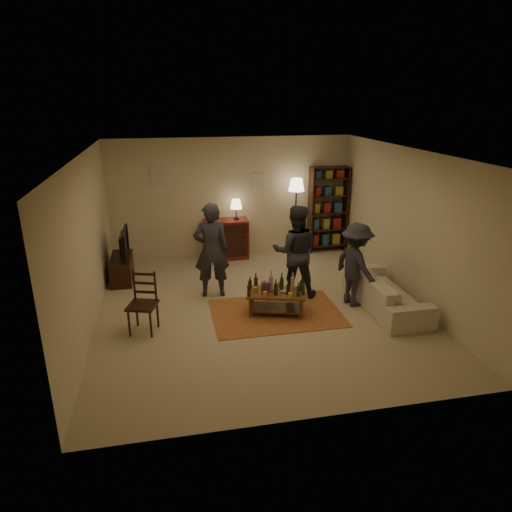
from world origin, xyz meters
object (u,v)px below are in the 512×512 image
object	(u,v)px
dresser	(226,238)
person_left	(211,250)
dining_chair	(143,300)
person_right	(295,252)
coffee_table	(276,293)
floor_lamp	(296,190)
tv_stand	(122,262)
bookshelf	(328,209)
sofa	(385,291)
person_by_sofa	(356,265)

from	to	relation	value
dresser	person_left	bearing A→B (deg)	-105.15
dining_chair	dresser	world-z (taller)	dresser
person_left	person_right	world-z (taller)	person_left
coffee_table	person_right	xyz separation A→B (m)	(0.52, 0.68, 0.49)
person_right	dining_chair	bearing A→B (deg)	30.28
dining_chair	floor_lamp	xyz separation A→B (m)	(3.36, 3.06, 1.02)
coffee_table	tv_stand	bearing A→B (deg)	142.45
dining_chair	bookshelf	distance (m)	5.30
dresser	floor_lamp	distance (m)	1.93
coffee_table	person_right	world-z (taller)	person_right
dining_chair	person_left	world-z (taller)	person_left
floor_lamp	sofa	world-z (taller)	floor_lamp
bookshelf	sofa	bearing A→B (deg)	-90.82
tv_stand	dresser	xyz separation A→B (m)	(2.25, 0.91, 0.09)
tv_stand	person_right	size ratio (longest dim) A/B	0.61
bookshelf	person_right	world-z (taller)	bookshelf
tv_stand	coffee_table	bearing A→B (deg)	-37.55
tv_stand	person_left	world-z (taller)	person_left
dresser	person_by_sofa	bearing A→B (deg)	-56.87
sofa	person_right	size ratio (longest dim) A/B	1.21
person_right	person_by_sofa	world-z (taller)	person_right
person_by_sofa	bookshelf	bearing A→B (deg)	-26.24
person_left	coffee_table	bearing A→B (deg)	139.36
dining_chair	dresser	size ratio (longest dim) A/B	0.72
person_right	dresser	bearing A→B (deg)	-54.19
coffee_table	dining_chair	distance (m)	2.20
dining_chair	dresser	distance (m)	3.59
bookshelf	person_left	size ratio (longest dim) A/B	1.13
sofa	person_left	xyz separation A→B (m)	(-2.94, 1.11, 0.58)
dining_chair	tv_stand	distance (m)	2.28
bookshelf	tv_stand	bearing A→B (deg)	-168.20
coffee_table	bookshelf	world-z (taller)	bookshelf
floor_lamp	person_by_sofa	distance (m)	2.94
person_by_sofa	tv_stand	bearing A→B (deg)	48.59
tv_stand	floor_lamp	distance (m)	4.11
tv_stand	sofa	distance (m)	5.14
coffee_table	person_left	distance (m)	1.48
floor_lamp	person_left	xyz separation A→B (m)	(-2.15, -1.93, -0.65)
floor_lamp	person_right	size ratio (longest dim) A/B	1.04
coffee_table	floor_lamp	distance (m)	3.34
bookshelf	floor_lamp	size ratio (longest dim) A/B	1.12
person_left	person_by_sofa	world-z (taller)	person_left
sofa	person_right	xyz separation A→B (m)	(-1.43, 0.81, 0.56)
coffee_table	floor_lamp	size ratio (longest dim) A/B	0.60
tv_stand	person_right	world-z (taller)	person_right
coffee_table	bookshelf	xyz separation A→B (m)	(2.00, 3.05, 0.66)
floor_lamp	person_right	bearing A→B (deg)	-106.26
person_right	person_by_sofa	xyz separation A→B (m)	(0.93, -0.59, -0.11)
dresser	sofa	xyz separation A→B (m)	(2.39, -3.11, -0.17)
tv_stand	floor_lamp	xyz separation A→B (m)	(3.86, 0.83, 1.15)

